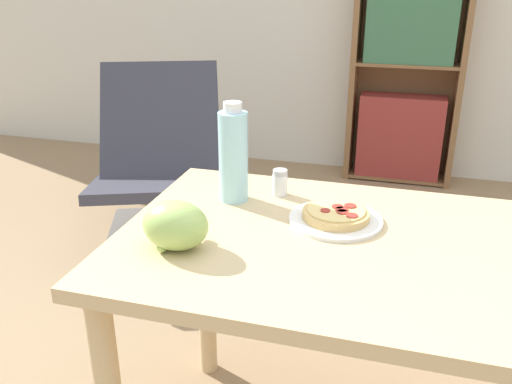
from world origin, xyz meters
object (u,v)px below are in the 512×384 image
Objects in this scene: lounge_chair_near at (161,191)px; pizza_on_plate at (336,217)px; bookshelf at (406,74)px; grape_bunch at (176,226)px; salt_shaker at (280,183)px; drink_bottle at (233,155)px.

pizza_on_plate is at bearing -68.05° from lounge_chair_near.
lounge_chair_near is 0.60× the size of bookshelf.
lounge_chair_near is at bearing 117.69° from grape_bunch.
salt_shaker is at bearing -97.42° from bookshelf.
pizza_on_plate is 3.16× the size of salt_shaker.
lounge_chair_near is 1.76m from bookshelf.
salt_shaker is at bearing 30.57° from drink_bottle.
salt_shaker is at bearing 67.56° from grape_bunch.
drink_bottle is 3.66× the size of salt_shaker.
drink_bottle is 0.16m from salt_shaker.
grape_bunch is 0.10× the size of bookshelf.
lounge_chair_near is (-0.68, 1.29, -0.51)m from grape_bunch.
bookshelf reaches higher than drink_bottle.
drink_bottle is (-0.29, 0.07, 0.11)m from pizza_on_plate.
salt_shaker is (0.11, 0.07, -0.09)m from drink_bottle.
bookshelf is at bearing 27.50° from lounge_chair_near.
pizza_on_plate is 0.22m from salt_shaker.
grape_bunch reaches higher than salt_shaker.
bookshelf is (0.11, 2.35, -0.05)m from pizza_on_plate.
drink_bottle is 2.33m from bookshelf.
drink_bottle is 1.36m from lounge_chair_near.
drink_bottle is 0.18× the size of bookshelf.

